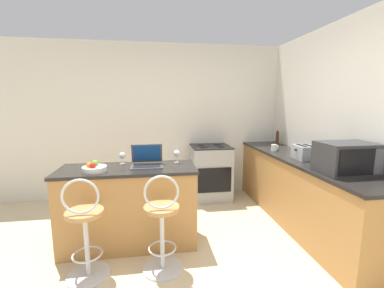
% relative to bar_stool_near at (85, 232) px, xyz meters
% --- Properties ---
extents(ground_plane, '(20.00, 20.00, 0.00)m').
position_rel_bar_stool_near_xyz_m(ground_plane, '(0.84, -0.13, -0.46)').
color(ground_plane, beige).
extents(wall_back, '(12.00, 0.06, 2.60)m').
position_rel_bar_stool_near_xyz_m(wall_back, '(0.84, 2.14, 0.84)').
color(wall_back, silver).
rests_on(wall_back, ground_plane).
extents(breakfast_bar, '(1.51, 0.59, 0.91)m').
position_rel_bar_stool_near_xyz_m(breakfast_bar, '(0.35, 0.54, -0.00)').
color(breakfast_bar, '#B27C42').
rests_on(breakfast_bar, ground_plane).
extents(counter_right, '(0.62, 2.77, 0.91)m').
position_rel_bar_stool_near_xyz_m(counter_right, '(2.56, 0.74, -0.00)').
color(counter_right, '#B27C42').
rests_on(counter_right, ground_plane).
extents(bar_stool_near, '(0.40, 0.40, 0.99)m').
position_rel_bar_stool_near_xyz_m(bar_stool_near, '(0.00, 0.00, 0.00)').
color(bar_stool_near, silver).
rests_on(bar_stool_near, ground_plane).
extents(bar_stool_far, '(0.40, 0.40, 0.99)m').
position_rel_bar_stool_near_xyz_m(bar_stool_far, '(0.70, 0.00, 0.00)').
color(bar_stool_far, silver).
rests_on(bar_stool_far, ground_plane).
extents(laptop, '(0.35, 0.30, 0.24)m').
position_rel_bar_stool_near_xyz_m(laptop, '(0.56, 0.61, 0.51)').
color(laptop, '#47474C').
rests_on(laptop, breakfast_bar).
extents(microwave, '(0.53, 0.39, 0.32)m').
position_rel_bar_stool_near_xyz_m(microwave, '(2.57, -0.03, 0.61)').
color(microwave, '#2D2D30').
rests_on(microwave, counter_right).
extents(toaster, '(0.25, 0.27, 0.18)m').
position_rel_bar_stool_near_xyz_m(toaster, '(2.54, 0.64, 0.54)').
color(toaster, '#9EA3A8').
rests_on(toaster, counter_right).
extents(stove_range, '(0.64, 0.60, 0.92)m').
position_rel_bar_stool_near_xyz_m(stove_range, '(1.58, 1.80, -0.00)').
color(stove_range, '#9EA3A8').
rests_on(stove_range, ground_plane).
extents(fruit_bowl, '(0.25, 0.25, 0.11)m').
position_rel_bar_stool_near_xyz_m(fruit_bowl, '(0.02, 0.43, 0.49)').
color(fruit_bowl, silver).
rests_on(fruit_bowl, breakfast_bar).
extents(wine_glass_tall, '(0.08, 0.08, 0.15)m').
position_rel_bar_stool_near_xyz_m(wine_glass_tall, '(0.91, 0.69, 0.56)').
color(wine_glass_tall, silver).
rests_on(wine_glass_tall, breakfast_bar).
extents(pepper_mill, '(0.06, 0.06, 0.24)m').
position_rel_bar_stool_near_xyz_m(pepper_mill, '(2.76, 1.81, 0.56)').
color(pepper_mill, '#4C2D19').
rests_on(pepper_mill, counter_right).
extents(mug_white, '(0.10, 0.08, 0.10)m').
position_rel_bar_stool_near_xyz_m(mug_white, '(2.42, 1.23, 0.50)').
color(mug_white, white).
rests_on(mug_white, counter_right).
extents(wine_glass_short, '(0.07, 0.07, 0.14)m').
position_rel_bar_stool_near_xyz_m(wine_glass_short, '(0.27, 0.73, 0.55)').
color(wine_glass_short, silver).
rests_on(wine_glass_short, breakfast_bar).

